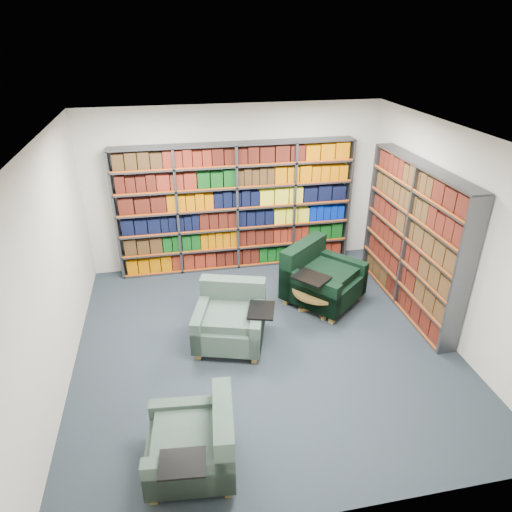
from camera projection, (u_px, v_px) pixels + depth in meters
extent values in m
cube|color=black|center=(264.00, 344.00, 6.26)|extent=(5.00, 5.00, 0.01)
cube|color=white|center=(267.00, 138.00, 4.98)|extent=(5.00, 5.00, 0.01)
cube|color=beige|center=(235.00, 188.00, 7.81)|extent=(5.00, 0.01, 2.80)
cube|color=beige|center=(336.00, 399.00, 3.43)|extent=(5.00, 0.01, 2.80)
cube|color=beige|center=(51.00, 272.00, 5.19)|extent=(0.01, 5.00, 2.80)
cube|color=beige|center=(450.00, 236.00, 6.05)|extent=(0.01, 5.00, 2.80)
cube|color=#47494F|center=(236.00, 208.00, 7.80)|extent=(4.00, 0.28, 2.20)
cube|color=silver|center=(235.00, 205.00, 7.91)|extent=(4.00, 0.02, 2.20)
cube|color=#D84C0A|center=(238.00, 211.00, 7.69)|extent=(4.00, 0.01, 2.20)
cube|color=#A55700|center=(237.00, 256.00, 8.22)|extent=(3.88, 0.21, 0.29)
cube|color=#3B2511|center=(237.00, 237.00, 8.05)|extent=(3.88, 0.21, 0.29)
cube|color=black|center=(237.00, 218.00, 7.89)|extent=(3.88, 0.21, 0.29)
cube|color=#3F120B|center=(236.00, 198.00, 7.72)|extent=(3.88, 0.21, 0.29)
cube|color=#3F120B|center=(236.00, 177.00, 7.55)|extent=(3.88, 0.21, 0.29)
cube|color=#3B2511|center=(235.00, 155.00, 7.39)|extent=(3.88, 0.21, 0.29)
cube|color=#47494F|center=(412.00, 239.00, 6.68)|extent=(0.28, 2.50, 2.20)
cube|color=silver|center=(420.00, 238.00, 6.71)|extent=(0.02, 2.50, 2.20)
cube|color=#D84C0A|center=(404.00, 240.00, 6.66)|extent=(0.02, 2.50, 2.20)
cube|color=#3B2511|center=(403.00, 293.00, 7.10)|extent=(0.21, 2.38, 0.29)
cube|color=#3F120B|center=(407.00, 272.00, 6.94)|extent=(0.21, 2.38, 0.29)
cube|color=#3F120B|center=(410.00, 250.00, 6.77)|extent=(0.21, 2.38, 0.29)
cube|color=#3F120B|center=(414.00, 228.00, 6.60)|extent=(0.21, 2.38, 0.29)
cube|color=#3B2511|center=(418.00, 204.00, 6.44)|extent=(0.21, 2.38, 0.29)
cube|color=#3F120B|center=(423.00, 179.00, 6.27)|extent=(0.21, 2.38, 0.29)
cube|color=#042737|center=(230.00, 327.00, 6.16)|extent=(1.11, 1.11, 0.32)
cube|color=#042737|center=(233.00, 301.00, 6.38)|extent=(0.91, 0.45, 0.72)
cube|color=#042737|center=(202.00, 321.00, 6.16)|extent=(0.39, 0.90, 0.48)
cube|color=#042737|center=(258.00, 324.00, 6.09)|extent=(0.39, 0.90, 0.48)
cube|color=black|center=(261.00, 310.00, 5.92)|extent=(0.45, 0.52, 0.02)
cube|color=olive|center=(198.00, 355.00, 5.96)|extent=(0.09, 0.09, 0.10)
cube|color=olive|center=(254.00, 359.00, 5.90)|extent=(0.09, 0.09, 0.10)
cube|color=olive|center=(209.00, 323.00, 6.61)|extent=(0.09, 0.09, 0.10)
cube|color=olive|center=(259.00, 325.00, 6.55)|extent=(0.09, 0.09, 0.10)
cube|color=black|center=(323.00, 286.00, 7.08)|extent=(1.41, 1.41, 0.35)
cube|color=black|center=(303.00, 266.00, 7.19)|extent=(0.90, 0.82, 0.80)
cube|color=black|center=(309.00, 292.00, 6.74)|extent=(0.77, 0.86, 0.53)
cube|color=black|center=(337.00, 270.00, 7.33)|extent=(0.77, 0.86, 0.53)
cube|color=black|center=(311.00, 278.00, 6.54)|extent=(0.60, 0.62, 0.03)
cube|color=olive|center=(332.00, 319.00, 6.67)|extent=(0.11, 0.11, 0.11)
cube|color=olive|center=(358.00, 296.00, 7.25)|extent=(0.11, 0.11, 0.11)
cube|color=olive|center=(286.00, 301.00, 7.13)|extent=(0.11, 0.11, 0.11)
cube|color=olive|center=(314.00, 280.00, 7.70)|extent=(0.11, 0.11, 0.11)
cube|color=#042737|center=(191.00, 450.00, 4.41)|extent=(0.90, 0.90, 0.29)
cube|color=#042737|center=(224.00, 434.00, 4.36)|extent=(0.26, 0.84, 0.66)
cube|color=#042737|center=(192.00, 417.00, 4.69)|extent=(0.84, 0.21, 0.44)
cube|color=#042737|center=(189.00, 477.00, 4.07)|extent=(0.84, 0.21, 0.44)
cube|color=black|center=(182.00, 463.00, 3.91)|extent=(0.43, 0.35, 0.02)
cube|color=olive|center=(160.00, 438.00, 4.77)|extent=(0.07, 0.07, 0.09)
cube|color=olive|center=(154.00, 498.00, 4.17)|extent=(0.07, 0.07, 0.09)
cube|color=olive|center=(225.00, 433.00, 4.83)|extent=(0.07, 0.07, 0.09)
cube|color=olive|center=(228.00, 492.00, 4.23)|extent=(0.07, 0.07, 0.09)
cylinder|color=olive|center=(319.00, 289.00, 6.84)|extent=(0.81, 0.81, 0.04)
cylinder|color=olive|center=(318.00, 300.00, 6.92)|extent=(0.11, 0.11, 0.32)
cube|color=olive|center=(317.00, 307.00, 6.99)|extent=(0.58, 0.07, 0.05)
cube|color=olive|center=(317.00, 307.00, 6.99)|extent=(0.07, 0.58, 0.05)
cube|color=black|center=(319.00, 288.00, 6.83)|extent=(0.09, 0.04, 0.01)
cube|color=white|center=(319.00, 282.00, 6.79)|extent=(0.13, 0.01, 0.18)
cube|color=#145926|center=(319.00, 282.00, 6.79)|extent=(0.14, 0.00, 0.19)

